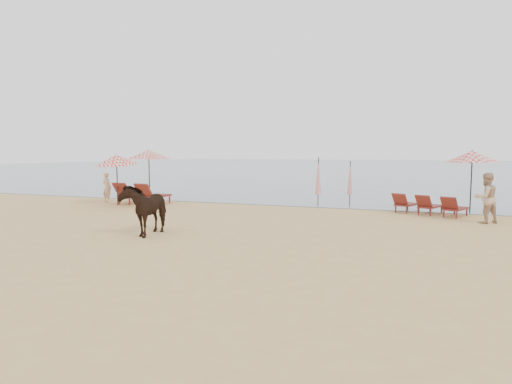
# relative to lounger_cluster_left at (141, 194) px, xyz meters

# --- Properties ---
(ground) EXTENTS (120.00, 120.00, 0.00)m
(ground) POSITION_rel_lounger_cluster_left_xyz_m (7.03, -8.30, -0.50)
(ground) COLOR tan
(ground) RESTS_ON ground
(sea) EXTENTS (160.00, 140.00, 0.06)m
(sea) POSITION_rel_lounger_cluster_left_xyz_m (7.03, 71.70, -0.50)
(sea) COLOR #51606B
(sea) RESTS_ON ground
(lounger_cluster_left) EXTENTS (2.09, 2.02, 0.72)m
(lounger_cluster_left) POSITION_rel_lounger_cluster_left_xyz_m (0.00, 0.00, 0.00)
(lounger_cluster_left) COLOR maroon
(lounger_cluster_left) RESTS_ON ground
(lounger_cluster_right) EXTENTS (2.89, 2.37, 0.55)m
(lounger_cluster_right) POSITION_rel_lounger_cluster_left_xyz_m (12.67, 1.15, -0.11)
(lounger_cluster_right) COLOR maroon
(lounger_cluster_right) RESTS_ON ground
(umbrella_open_left_a) EXTENTS (2.31, 2.31, 2.62)m
(umbrella_open_left_a) POSITION_rel_lounger_cluster_left_xyz_m (-1.06, 2.23, 1.86)
(umbrella_open_left_a) COLOR black
(umbrella_open_left_a) RESTS_ON ground
(umbrella_open_left_b) EXTENTS (1.93, 1.97, 2.46)m
(umbrella_open_left_b) POSITION_rel_lounger_cluster_left_xyz_m (-0.79, -0.72, 1.63)
(umbrella_open_left_b) COLOR black
(umbrella_open_left_b) RESTS_ON ground
(umbrella_open_right) EXTENTS (2.08, 2.08, 2.54)m
(umbrella_open_right) POSITION_rel_lounger_cluster_left_xyz_m (14.28, 2.20, 1.79)
(umbrella_open_right) COLOR black
(umbrella_open_right) RESTS_ON ground
(umbrella_closed_left) EXTENTS (0.27, 0.27, 2.25)m
(umbrella_closed_left) POSITION_rel_lounger_cluster_left_xyz_m (8.00, 2.30, 0.88)
(umbrella_closed_left) COLOR black
(umbrella_closed_left) RESTS_ON ground
(umbrella_closed_right) EXTENTS (0.25, 0.25, 2.07)m
(umbrella_closed_right) POSITION_rel_lounger_cluster_left_xyz_m (9.31, 3.16, 0.77)
(umbrella_closed_right) COLOR black
(umbrella_closed_right) RESTS_ON ground
(cow) EXTENTS (1.08, 1.93, 1.55)m
(cow) POSITION_rel_lounger_cluster_left_xyz_m (4.60, -6.24, 0.28)
(cow) COLOR black
(cow) RESTS_ON ground
(beachgoer_left) EXTENTS (0.61, 0.47, 1.48)m
(beachgoer_left) POSITION_rel_lounger_cluster_left_xyz_m (-2.12, 0.17, 0.24)
(beachgoer_left) COLOR tan
(beachgoer_left) RESTS_ON ground
(beachgoer_right_a) EXTENTS (1.08, 1.02, 1.76)m
(beachgoer_right_a) POSITION_rel_lounger_cluster_left_xyz_m (14.47, -0.39, 0.38)
(beachgoer_right_a) COLOR tan
(beachgoer_right_a) RESTS_ON ground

